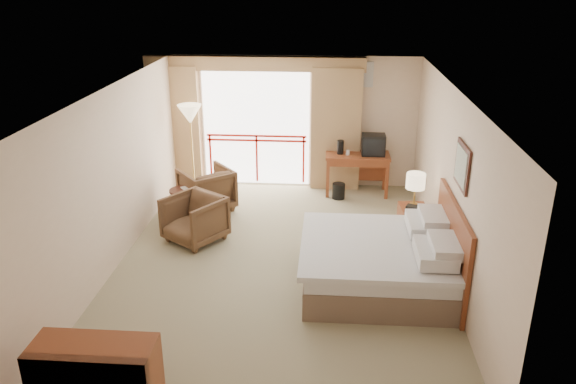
# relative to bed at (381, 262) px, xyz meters

# --- Properties ---
(floor) EXTENTS (7.00, 7.00, 0.00)m
(floor) POSITION_rel_bed_xyz_m (-1.50, 0.60, -0.38)
(floor) COLOR #897F5B
(floor) RESTS_ON ground
(ceiling) EXTENTS (7.00, 7.00, 0.00)m
(ceiling) POSITION_rel_bed_xyz_m (-1.50, 0.60, 2.32)
(ceiling) COLOR white
(ceiling) RESTS_ON wall_back
(wall_back) EXTENTS (5.00, 0.00, 5.00)m
(wall_back) POSITION_rel_bed_xyz_m (-1.50, 4.10, 0.97)
(wall_back) COLOR beige
(wall_back) RESTS_ON ground
(wall_front) EXTENTS (5.00, 0.00, 5.00)m
(wall_front) POSITION_rel_bed_xyz_m (-1.50, -2.90, 0.97)
(wall_front) COLOR beige
(wall_front) RESTS_ON ground
(wall_left) EXTENTS (0.00, 7.00, 7.00)m
(wall_left) POSITION_rel_bed_xyz_m (-4.00, 0.60, 0.97)
(wall_left) COLOR beige
(wall_left) RESTS_ON ground
(wall_right) EXTENTS (0.00, 7.00, 7.00)m
(wall_right) POSITION_rel_bed_xyz_m (1.00, 0.60, 0.97)
(wall_right) COLOR beige
(wall_right) RESTS_ON ground
(balcony_door) EXTENTS (2.40, 0.00, 2.40)m
(balcony_door) POSITION_rel_bed_xyz_m (-2.30, 4.08, 0.82)
(balcony_door) COLOR white
(balcony_door) RESTS_ON wall_back
(balcony_railing) EXTENTS (2.09, 0.03, 1.02)m
(balcony_railing) POSITION_rel_bed_xyz_m (-2.30, 4.06, 0.44)
(balcony_railing) COLOR #AB190E
(balcony_railing) RESTS_ON wall_back
(curtain_left) EXTENTS (1.00, 0.26, 2.50)m
(curtain_left) POSITION_rel_bed_xyz_m (-3.95, 3.95, 0.87)
(curtain_left) COLOR #977047
(curtain_left) RESTS_ON wall_back
(curtain_right) EXTENTS (1.00, 0.26, 2.50)m
(curtain_right) POSITION_rel_bed_xyz_m (-0.65, 3.95, 0.87)
(curtain_right) COLOR #977047
(curtain_right) RESTS_ON wall_back
(valance) EXTENTS (4.40, 0.22, 0.28)m
(valance) POSITION_rel_bed_xyz_m (-2.30, 3.98, 2.17)
(valance) COLOR #977047
(valance) RESTS_ON wall_back
(hvac_vent) EXTENTS (0.50, 0.04, 0.50)m
(hvac_vent) POSITION_rel_bed_xyz_m (-0.20, 4.07, 1.97)
(hvac_vent) COLOR silver
(hvac_vent) RESTS_ON wall_back
(bed) EXTENTS (2.13, 2.06, 0.97)m
(bed) POSITION_rel_bed_xyz_m (0.00, 0.00, 0.00)
(bed) COLOR brown
(bed) RESTS_ON floor
(headboard) EXTENTS (0.06, 2.10, 1.30)m
(headboard) POSITION_rel_bed_xyz_m (0.96, 0.00, 0.27)
(headboard) COLOR brown
(headboard) RESTS_ON wall_right
(framed_art) EXTENTS (0.04, 0.72, 0.60)m
(framed_art) POSITION_rel_bed_xyz_m (0.97, 0.00, 1.47)
(framed_art) COLOR black
(framed_art) RESTS_ON wall_right
(nightstand) EXTENTS (0.48, 0.56, 0.63)m
(nightstand) POSITION_rel_bed_xyz_m (0.64, 1.48, -0.06)
(nightstand) COLOR brown
(nightstand) RESTS_ON floor
(table_lamp) EXTENTS (0.31, 0.31, 0.55)m
(table_lamp) POSITION_rel_bed_xyz_m (0.64, 1.53, 0.68)
(table_lamp) COLOR tan
(table_lamp) RESTS_ON nightstand
(phone) EXTENTS (0.23, 0.21, 0.08)m
(phone) POSITION_rel_bed_xyz_m (0.59, 1.33, 0.29)
(phone) COLOR black
(phone) RESTS_ON nightstand
(desk) EXTENTS (1.28, 0.62, 0.83)m
(desk) POSITION_rel_bed_xyz_m (-0.20, 3.69, 0.27)
(desk) COLOR brown
(desk) RESTS_ON floor
(tv) EXTENTS (0.46, 0.37, 0.42)m
(tv) POSITION_rel_bed_xyz_m (0.10, 3.62, 0.66)
(tv) COLOR black
(tv) RESTS_ON desk
(coffee_maker) EXTENTS (0.13, 0.13, 0.29)m
(coffee_maker) POSITION_rel_bed_xyz_m (-0.55, 3.63, 0.59)
(coffee_maker) COLOR black
(coffee_maker) RESTS_ON desk
(cup) EXTENTS (0.09, 0.09, 0.10)m
(cup) POSITION_rel_bed_xyz_m (-0.40, 3.58, 0.50)
(cup) COLOR white
(cup) RESTS_ON desk
(wastebasket) EXTENTS (0.31, 0.31, 0.31)m
(wastebasket) POSITION_rel_bed_xyz_m (-0.56, 3.32, -0.22)
(wastebasket) COLOR black
(wastebasket) RESTS_ON floor
(armchair_far) EXTENTS (1.24, 1.24, 0.81)m
(armchair_far) POSITION_rel_bed_xyz_m (-3.07, 2.59, -0.38)
(armchair_far) COLOR #4A3220
(armchair_far) RESTS_ON floor
(armchair_near) EXTENTS (1.19, 1.20, 0.79)m
(armchair_near) POSITION_rel_bed_xyz_m (-2.99, 1.23, -0.38)
(armchair_near) COLOR #4A3220
(armchair_near) RESTS_ON floor
(side_table) EXTENTS (0.48, 0.48, 0.52)m
(side_table) POSITION_rel_bed_xyz_m (-3.44, 2.23, -0.02)
(side_table) COLOR black
(side_table) RESTS_ON floor
(book) EXTENTS (0.24, 0.26, 0.02)m
(book) POSITION_rel_bed_xyz_m (-3.44, 2.23, 0.15)
(book) COLOR white
(book) RESTS_ON side_table
(floor_lamp) EXTENTS (0.47, 0.47, 1.84)m
(floor_lamp) POSITION_rel_bed_xyz_m (-3.50, 3.37, 1.21)
(floor_lamp) COLOR tan
(floor_lamp) RESTS_ON floor
(dresser) EXTENTS (1.24, 0.53, 0.82)m
(dresser) POSITION_rel_bed_xyz_m (-3.06, -2.75, 0.04)
(dresser) COLOR brown
(dresser) RESTS_ON floor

